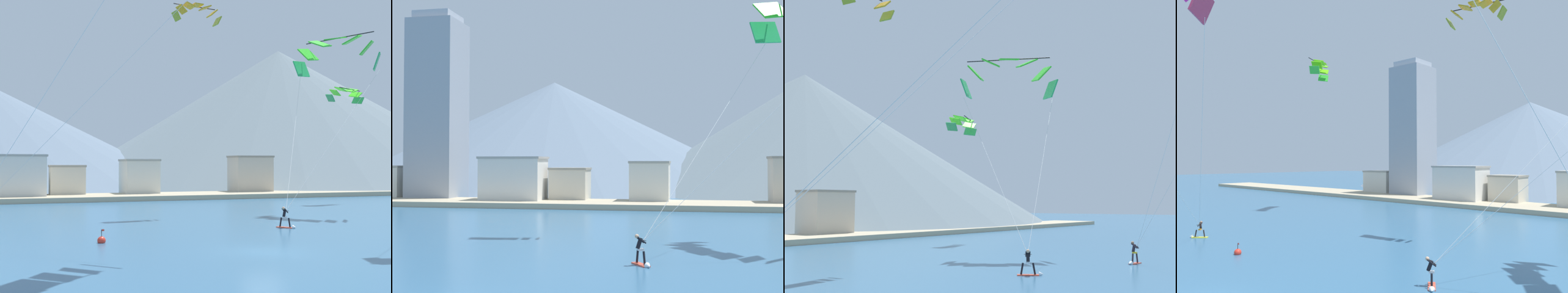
{
  "view_description": "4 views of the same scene",
  "coord_description": "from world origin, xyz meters",
  "views": [
    {
      "loc": [
        -14.08,
        -29.47,
        5.27
      ],
      "look_at": [
        0.38,
        13.59,
        6.67
      ],
      "focal_mm": 50.0,
      "sensor_mm": 36.0,
      "label": 1
    },
    {
      "loc": [
        9.67,
        -19.89,
        5.68
      ],
      "look_at": [
        3.72,
        12.13,
        6.66
      ],
      "focal_mm": 50.0,
      "sensor_mm": 36.0,
      "label": 2
    },
    {
      "loc": [
        -24.11,
        -8.93,
        4.76
      ],
      "look_at": [
        2.79,
        11.2,
        8.26
      ],
      "focal_mm": 50.0,
      "sensor_mm": 36.0,
      "label": 3
    },
    {
      "loc": [
        19.48,
        -8.35,
        7.25
      ],
      "look_at": [
        -3.03,
        16.38,
        8.57
      ],
      "focal_mm": 35.0,
      "sensor_mm": 36.0,
      "label": 4
    }
  ],
  "objects": [
    {
      "name": "parafoil_kite_near_lead",
      "position": [
        17.57,
        18.92,
        16.9
      ],
      "size": [
        14.12,
        12.52,
        17.12
      ],
      "color": "green"
    },
    {
      "name": "mountain_peak_west_ridge",
      "position": [
        54.0,
        102.74,
        17.92
      ],
      "size": [
        116.58,
        116.58,
        35.84
      ],
      "color": "slate",
      "rests_on": "ground"
    },
    {
      "name": "parafoil_kite_distant_low_drift",
      "position": [
        27.92,
        32.68,
        14.63
      ],
      "size": [
        6.0,
        3.57,
        2.21
      ],
      "color": "#27934A"
    },
    {
      "name": "shore_building_old_town",
      "position": [
        23.04,
        52.74,
        3.27
      ],
      "size": [
        6.52,
        4.87,
        6.52
      ],
      "color": "beige",
      "rests_on": "ground"
    },
    {
      "name": "kitesurfer_mid_center",
      "position": [
        17.77,
        7.38,
        0.58
      ],
      "size": [
        1.76,
        0.6,
        1.84
      ],
      "color": "#E54C33",
      "rests_on": "ground"
    },
    {
      "name": "kitesurfer_near_lead",
      "position": [
        7.11,
        10.24,
        0.57
      ],
      "size": [
        1.3,
        1.67,
        1.81
      ],
      "color": "#E54C33",
      "rests_on": "ground"
    }
  ]
}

